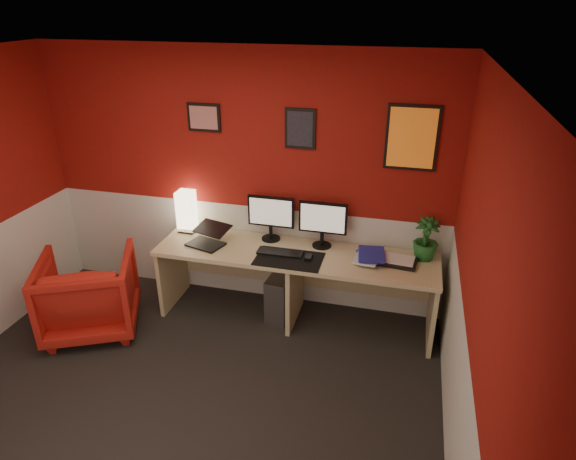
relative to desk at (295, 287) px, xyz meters
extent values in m
cube|color=black|center=(-0.62, -1.41, -0.36)|extent=(4.00, 3.50, 0.01)
cube|color=white|center=(-0.62, -1.41, 2.13)|extent=(4.00, 3.50, 0.01)
cube|color=maroon|center=(-0.62, 0.34, 0.89)|extent=(4.00, 0.01, 2.50)
cube|color=maroon|center=(1.38, -1.41, 0.89)|extent=(0.01, 3.50, 2.50)
cube|color=silver|center=(-0.62, 0.34, 0.14)|extent=(4.00, 0.01, 1.00)
cube|color=silver|center=(1.38, -1.41, 0.14)|extent=(0.01, 3.50, 1.00)
cube|color=tan|center=(0.00, 0.00, 0.00)|extent=(2.60, 0.65, 0.73)
cube|color=#FFE5B2|center=(-1.15, 0.20, 0.56)|extent=(0.16, 0.16, 0.40)
cube|color=black|center=(-0.86, -0.06, 0.47)|extent=(0.38, 0.31, 0.22)
cube|color=black|center=(-0.29, 0.21, 0.66)|extent=(0.45, 0.06, 0.58)
cube|color=black|center=(0.21, 0.19, 0.66)|extent=(0.45, 0.06, 0.58)
cube|color=black|center=(-0.02, -0.13, 0.37)|extent=(0.60, 0.38, 0.01)
cube|color=black|center=(-0.13, -0.06, 0.38)|extent=(0.42, 0.14, 0.02)
cube|color=black|center=(0.14, -0.10, 0.39)|extent=(0.06, 0.10, 0.03)
imported|color=#22259B|center=(0.58, 0.02, 0.38)|extent=(0.27, 0.32, 0.03)
imported|color=silver|center=(0.55, 0.01, 0.40)|extent=(0.26, 0.33, 0.02)
imported|color=#22259B|center=(0.58, -0.01, 0.43)|extent=(0.26, 0.33, 0.03)
cube|color=black|center=(0.91, 0.04, 0.38)|extent=(0.37, 0.28, 0.03)
imported|color=#19591E|center=(1.14, 0.18, 0.56)|extent=(0.22, 0.22, 0.39)
cube|color=#99999E|center=(-0.14, 0.05, -0.14)|extent=(0.24, 0.47, 0.45)
imported|color=red|center=(-1.82, -0.60, 0.01)|extent=(1.08, 1.09, 0.75)
cube|color=red|center=(-0.95, 0.33, 1.49)|extent=(0.32, 0.02, 0.26)
cube|color=black|center=(-0.04, 0.33, 1.44)|extent=(0.28, 0.02, 0.36)
cube|color=orange|center=(0.93, 0.33, 1.42)|extent=(0.44, 0.02, 0.56)
camera|label=1|loc=(0.93, -3.92, 2.50)|focal=30.95mm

